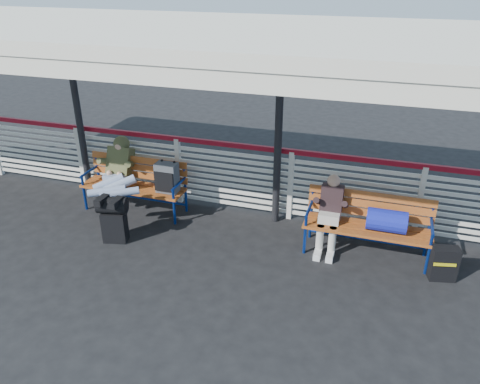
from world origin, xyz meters
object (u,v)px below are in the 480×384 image
(bench_left, at_px, (147,179))
(suitcase_side, at_px, (444,263))
(bench_right, at_px, (376,220))
(companion_person, at_px, (330,213))
(traveler_man, at_px, (116,181))
(luggage_stack, at_px, (114,218))

(bench_left, bearing_deg, suitcase_side, -6.38)
(bench_right, height_order, companion_person, companion_person)
(bench_left, height_order, bench_right, bench_left)
(bench_right, xyz_separation_m, traveler_man, (-4.15, -0.12, 0.09))
(bench_right, relative_size, traveler_man, 1.10)
(companion_person, bearing_deg, luggage_stack, -165.75)
(bench_left, distance_m, companion_person, 3.11)
(traveler_man, bearing_deg, bench_left, 41.43)
(bench_left, xyz_separation_m, companion_person, (3.10, -0.23, -0.02))
(traveler_man, bearing_deg, suitcase_side, -2.09)
(bench_right, bearing_deg, bench_left, 176.72)
(companion_person, bearing_deg, suitcase_side, -10.54)
(suitcase_side, bearing_deg, luggage_stack, 173.40)
(bench_left, distance_m, traveler_man, 0.52)
(traveler_man, bearing_deg, bench_right, 1.72)
(companion_person, distance_m, suitcase_side, 1.67)
(luggage_stack, xyz_separation_m, bench_right, (3.81, 0.81, 0.18))
(luggage_stack, relative_size, bench_left, 0.41)
(bench_left, xyz_separation_m, traveler_man, (-0.39, -0.34, 0.06))
(bench_right, distance_m, suitcase_side, 1.04)
(bench_right, bearing_deg, companion_person, -178.93)
(bench_right, relative_size, suitcase_side, 3.71)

